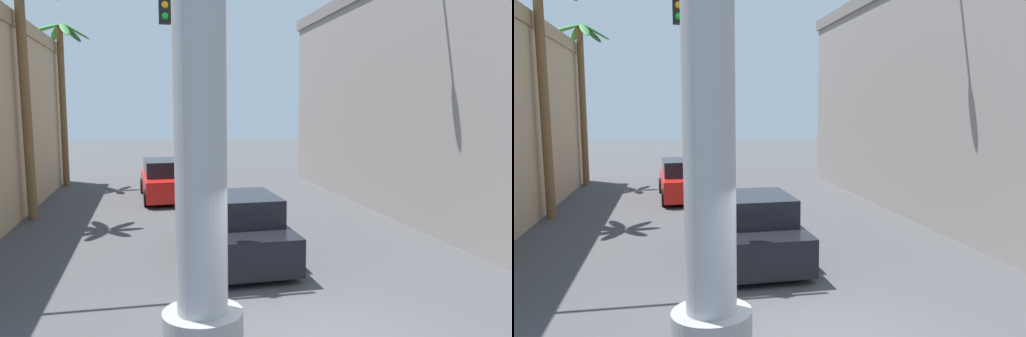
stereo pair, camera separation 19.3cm
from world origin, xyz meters
TOP-DOWN VIEW (x-y plane):
  - ground_plane at (0.00, 10.00)m, footprint 86.54×86.54m
  - street_lamp at (5.97, 5.96)m, footprint 2.61×0.28m
  - traffic_light_mast at (-4.77, 3.92)m, footprint 5.26×0.32m
  - car_lead at (-0.35, 5.05)m, footprint 2.25×5.02m
  - car_far at (-1.62, 13.47)m, footprint 2.20×4.53m
  - palm_tree_far_left at (-6.10, 17.77)m, footprint 2.63×2.50m
  - palm_tree_mid_left at (-6.06, 10.41)m, footprint 2.67×2.64m

SIDE VIEW (x-z plane):
  - ground_plane at x=0.00m, z-range 0.00..0.00m
  - car_lead at x=-0.35m, z-range -0.08..1.48m
  - car_far at x=-1.62m, z-range -0.04..1.52m
  - traffic_light_mast at x=-4.77m, z-range 1.26..7.45m
  - street_lamp at x=5.97m, z-range 0.78..8.57m
  - palm_tree_far_left at x=-6.10m, z-range 1.17..8.64m
  - palm_tree_mid_left at x=-6.06m, z-range 1.28..9.10m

